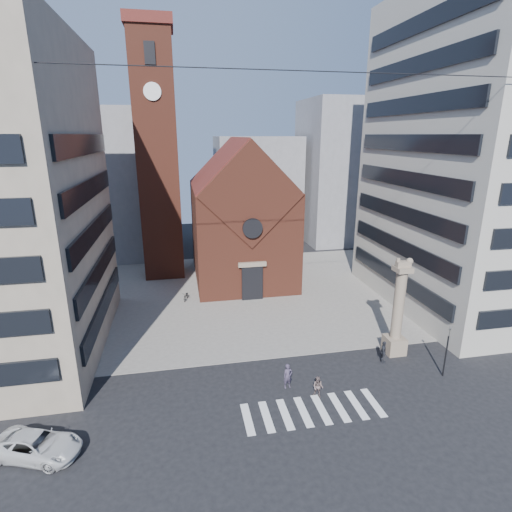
# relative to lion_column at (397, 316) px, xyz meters

# --- Properties ---
(ground) EXTENTS (120.00, 120.00, 0.00)m
(ground) POSITION_rel_lion_column_xyz_m (-10.01, -3.00, -3.46)
(ground) COLOR black
(ground) RESTS_ON ground
(piazza) EXTENTS (46.00, 30.00, 0.05)m
(piazza) POSITION_rel_lion_column_xyz_m (-10.01, 16.00, -3.43)
(piazza) COLOR gray
(piazza) RESTS_ON ground
(zebra_crossing) EXTENTS (10.20, 3.20, 0.01)m
(zebra_crossing) POSITION_rel_lion_column_xyz_m (-9.46, -6.00, -3.45)
(zebra_crossing) COLOR white
(zebra_crossing) RESTS_ON ground
(church) EXTENTS (12.00, 16.65, 18.00)m
(church) POSITION_rel_lion_column_xyz_m (-10.01, 22.04, 4.53)
(church) COLOR brown
(church) RESTS_ON ground
(campanile) EXTENTS (5.50, 5.50, 31.20)m
(campanile) POSITION_rel_lion_column_xyz_m (-20.01, 25.00, 12.28)
(campanile) COLOR brown
(campanile) RESTS_ON ground
(building_right) EXTENTS (18.00, 22.00, 32.00)m
(building_right) POSITION_rel_lion_column_xyz_m (13.99, 9.00, 12.54)
(building_right) COLOR #A6A297
(building_right) RESTS_ON ground
(bg_block_left) EXTENTS (16.00, 14.00, 22.00)m
(bg_block_left) POSITION_rel_lion_column_xyz_m (-30.01, 37.00, 7.54)
(bg_block_left) COLOR gray
(bg_block_left) RESTS_ON ground
(bg_block_mid) EXTENTS (14.00, 12.00, 18.00)m
(bg_block_mid) POSITION_rel_lion_column_xyz_m (-4.01, 42.00, 5.54)
(bg_block_mid) COLOR gray
(bg_block_mid) RESTS_ON ground
(bg_block_right) EXTENTS (16.00, 14.00, 24.00)m
(bg_block_right) POSITION_rel_lion_column_xyz_m (11.99, 39.00, 8.54)
(bg_block_right) COLOR gray
(bg_block_right) RESTS_ON ground
(lion_column) EXTENTS (1.63, 1.60, 8.68)m
(lion_column) POSITION_rel_lion_column_xyz_m (0.00, 0.00, 0.00)
(lion_column) COLOR gray
(lion_column) RESTS_ON ground
(traffic_light) EXTENTS (0.13, 0.16, 4.30)m
(traffic_light) POSITION_rel_lion_column_xyz_m (1.99, -4.00, -1.17)
(traffic_light) COLOR black
(traffic_light) RESTS_ON ground
(white_car) EXTENTS (5.71, 4.02, 1.45)m
(white_car) POSITION_rel_lion_column_xyz_m (-26.76, -6.75, -2.73)
(white_car) COLOR silver
(white_car) RESTS_ON ground
(pedestrian_0) EXTENTS (0.79, 0.60, 1.95)m
(pedestrian_0) POSITION_rel_lion_column_xyz_m (-10.45, -3.11, -2.48)
(pedestrian_0) COLOR #3B3347
(pedestrian_0) RESTS_ON ground
(pedestrian_1) EXTENTS (1.00, 0.98, 1.63)m
(pedestrian_1) POSITION_rel_lion_column_xyz_m (-8.60, -4.60, -2.64)
(pedestrian_1) COLOR #645250
(pedestrian_1) RESTS_ON ground
(pedestrian_2) EXTENTS (0.90, 1.22, 1.92)m
(pedestrian_2) POSITION_rel_lion_column_xyz_m (-1.72, -1.26, -2.50)
(pedestrian_2) COLOR #282930
(pedestrian_2) RESTS_ON ground
(scooter_0) EXTENTS (1.08, 1.92, 0.95)m
(scooter_0) POSITION_rel_lion_column_xyz_m (-17.51, 15.14, -2.93)
(scooter_0) COLOR black
(scooter_0) RESTS_ON piazza
(scooter_1) EXTENTS (0.94, 1.83, 1.06)m
(scooter_1) POSITION_rel_lion_column_xyz_m (-15.67, 15.14, -2.88)
(scooter_1) COLOR black
(scooter_1) RESTS_ON piazza
(scooter_2) EXTENTS (1.08, 1.92, 0.95)m
(scooter_2) POSITION_rel_lion_column_xyz_m (-13.83, 15.14, -2.93)
(scooter_2) COLOR black
(scooter_2) RESTS_ON piazza
(scooter_3) EXTENTS (0.94, 1.83, 1.06)m
(scooter_3) POSITION_rel_lion_column_xyz_m (-11.99, 15.14, -2.88)
(scooter_3) COLOR black
(scooter_3) RESTS_ON piazza
(scooter_4) EXTENTS (1.08, 1.92, 0.95)m
(scooter_4) POSITION_rel_lion_column_xyz_m (-10.15, 15.14, -2.93)
(scooter_4) COLOR black
(scooter_4) RESTS_ON piazza
(scooter_5) EXTENTS (0.94, 1.83, 1.06)m
(scooter_5) POSITION_rel_lion_column_xyz_m (-8.31, 15.14, -2.88)
(scooter_5) COLOR black
(scooter_5) RESTS_ON piazza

